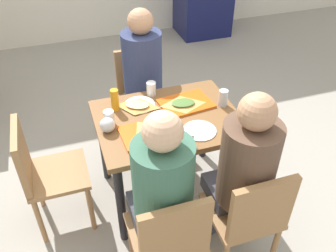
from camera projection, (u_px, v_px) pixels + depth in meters
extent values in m
cube|color=#9E998E|center=(168.00, 192.00, 2.93)|extent=(10.00, 10.00, 0.02)
cube|color=brown|center=(168.00, 120.00, 2.49)|extent=(0.98, 0.75, 0.04)
cylinder|color=black|center=(121.00, 205.00, 2.37)|extent=(0.06, 0.06, 0.69)
cylinder|color=black|center=(239.00, 175.00, 2.58)|extent=(0.06, 0.06, 0.69)
cylinder|color=black|center=(103.00, 145.00, 2.84)|extent=(0.06, 0.06, 0.69)
cylinder|color=black|center=(204.00, 124.00, 3.06)|extent=(0.06, 0.06, 0.69)
cube|color=#9E7247|center=(165.00, 232.00, 2.09)|extent=(0.40, 0.40, 0.03)
cube|color=#9E7247|center=(176.00, 235.00, 1.82)|extent=(0.38, 0.04, 0.40)
cylinder|color=#9E7247|center=(131.00, 240.00, 2.31)|extent=(0.04, 0.04, 0.43)
cylinder|color=#9E7247|center=(181.00, 226.00, 2.40)|extent=(0.04, 0.04, 0.43)
cube|color=#9E7247|center=(241.00, 211.00, 2.21)|extent=(0.40, 0.40, 0.03)
cube|color=#9E7247|center=(262.00, 210.00, 1.94)|extent=(0.38, 0.04, 0.40)
cylinder|color=#9E7247|center=(202.00, 220.00, 2.43)|extent=(0.04, 0.04, 0.43)
cylinder|color=#9E7247|center=(248.00, 208.00, 2.52)|extent=(0.04, 0.04, 0.43)
cylinder|color=#9E7247|center=(274.00, 248.00, 2.26)|extent=(0.04, 0.04, 0.43)
cube|color=#9E7247|center=(144.00, 101.00, 3.16)|extent=(0.40, 0.40, 0.03)
cube|color=#9E7247|center=(137.00, 70.00, 3.17)|extent=(0.38, 0.04, 0.40)
cylinder|color=#9E7247|center=(168.00, 129.00, 3.22)|extent=(0.04, 0.04, 0.43)
cylinder|color=#9E7247|center=(131.00, 137.00, 3.13)|extent=(0.04, 0.04, 0.43)
cylinder|color=#9E7247|center=(157.00, 109.00, 3.47)|extent=(0.04, 0.04, 0.43)
cylinder|color=#9E7247|center=(122.00, 115.00, 3.39)|extent=(0.04, 0.04, 0.43)
cube|color=#9E7247|center=(58.00, 174.00, 2.46)|extent=(0.40, 0.40, 0.03)
cube|color=#9E7247|center=(22.00, 156.00, 2.28)|extent=(0.04, 0.38, 0.40)
cylinder|color=#9E7247|center=(84.00, 175.00, 2.77)|extent=(0.04, 0.04, 0.43)
cylinder|color=#9E7247|center=(91.00, 209.00, 2.51)|extent=(0.04, 0.04, 0.43)
cylinder|color=#9E7247|center=(38.00, 186.00, 2.68)|extent=(0.04, 0.04, 0.43)
cylinder|color=#9E7247|center=(40.00, 221.00, 2.43)|extent=(0.04, 0.04, 0.43)
cylinder|color=#383842|center=(142.00, 227.00, 2.37)|extent=(0.10, 0.10, 0.46)
cylinder|color=#383842|center=(166.00, 221.00, 2.41)|extent=(0.10, 0.10, 0.46)
cube|color=#383842|center=(158.00, 208.00, 2.15)|extent=(0.32, 0.28, 0.10)
cylinder|color=#386651|center=(163.00, 184.00, 1.87)|extent=(0.32, 0.32, 0.52)
sphere|color=#DBAD89|center=(163.00, 131.00, 1.66)|extent=(0.20, 0.20, 0.20)
cylinder|color=#383842|center=(211.00, 209.00, 2.49)|extent=(0.10, 0.10, 0.46)
cylinder|color=#383842|center=(232.00, 203.00, 2.53)|extent=(0.10, 0.10, 0.46)
cube|color=#383842|center=(233.00, 188.00, 2.27)|extent=(0.32, 0.28, 0.10)
cylinder|color=brown|center=(248.00, 164.00, 2.00)|extent=(0.32, 0.32, 0.52)
sphere|color=tan|center=(257.00, 112.00, 1.78)|extent=(0.20, 0.20, 0.20)
cylinder|color=#383842|center=(161.00, 134.00, 3.14)|extent=(0.10, 0.10, 0.46)
cylinder|color=#383842|center=(143.00, 138.00, 3.10)|extent=(0.10, 0.10, 0.46)
cube|color=#383842|center=(147.00, 103.00, 3.03)|extent=(0.32, 0.28, 0.10)
cylinder|color=navy|center=(142.00, 64.00, 2.92)|extent=(0.32, 0.32, 0.52)
sphere|color=tan|center=(140.00, 21.00, 2.71)|extent=(0.20, 0.20, 0.20)
cube|color=#D85914|center=(149.00, 133.00, 2.33)|extent=(0.37, 0.28, 0.02)
cube|color=#D85914|center=(186.00, 103.00, 2.60)|extent=(0.39, 0.30, 0.02)
cylinder|color=white|center=(139.00, 105.00, 2.59)|extent=(0.22, 0.22, 0.01)
cylinder|color=white|center=(199.00, 131.00, 2.36)|extent=(0.22, 0.22, 0.01)
pyramid|color=tan|center=(151.00, 132.00, 2.32)|extent=(0.24, 0.26, 0.01)
ellipsoid|color=#D8C67F|center=(151.00, 131.00, 2.31)|extent=(0.17, 0.18, 0.01)
pyramid|color=tan|center=(183.00, 104.00, 2.57)|extent=(0.26, 0.19, 0.01)
ellipsoid|color=#4C7233|center=(183.00, 103.00, 2.57)|extent=(0.18, 0.13, 0.01)
pyramid|color=#C68C47|center=(138.00, 106.00, 2.57)|extent=(0.28, 0.24, 0.01)
ellipsoid|color=#D8C67F|center=(137.00, 104.00, 2.56)|extent=(0.20, 0.17, 0.01)
cylinder|color=white|center=(151.00, 88.00, 2.68)|extent=(0.07, 0.07, 0.10)
cylinder|color=white|center=(188.00, 139.00, 2.21)|extent=(0.07, 0.07, 0.10)
cylinder|color=white|center=(109.00, 118.00, 2.39)|extent=(0.07, 0.07, 0.10)
cylinder|color=#B7BCC6|center=(223.00, 98.00, 2.56)|extent=(0.07, 0.07, 0.12)
cylinder|color=orange|center=(115.00, 100.00, 2.51)|extent=(0.06, 0.06, 0.16)
sphere|color=silver|center=(107.00, 125.00, 2.33)|extent=(0.10, 0.10, 0.10)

